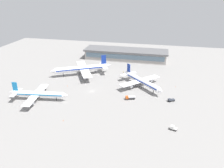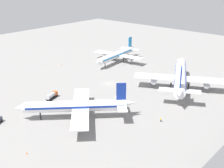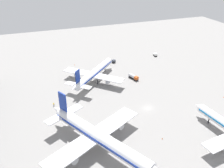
% 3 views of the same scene
% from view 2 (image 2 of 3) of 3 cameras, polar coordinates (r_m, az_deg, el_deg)
% --- Properties ---
extents(ground, '(288.00, 288.00, 0.00)m').
position_cam_2_polar(ground, '(140.39, -0.70, 0.09)').
color(ground, gray).
extents(airplane_at_gate, '(39.63, 32.00, 12.07)m').
position_cam_2_polar(airplane_at_gate, '(173.00, 0.97, 5.64)').
color(airplane_at_gate, white).
rests_on(airplane_at_gate, ground).
extents(airplane_taxiing, '(33.84, 33.64, 13.07)m').
position_cam_2_polar(airplane_taxiing, '(106.89, -6.71, -4.21)').
color(airplane_taxiing, white).
rests_on(airplane_taxiing, ground).
extents(airplane_distant, '(46.68, 38.95, 15.49)m').
position_cam_2_polar(airplane_distant, '(136.55, 12.91, 1.45)').
color(airplane_distant, white).
rests_on(airplane_distant, ground).
extents(fuel_truck, '(6.57, 3.92, 2.50)m').
position_cam_2_polar(fuel_truck, '(126.09, -11.42, -2.15)').
color(fuel_truck, black).
rests_on(fuel_truck, ground).
extents(ground_crew_worker, '(0.54, 0.54, 1.67)m').
position_cam_2_polar(ground_crew_worker, '(106.79, 9.30, -6.71)').
color(ground_crew_worker, '#1E2338').
rests_on(ground_crew_worker, ground).
extents(safety_cone_near_gate, '(0.44, 0.44, 0.60)m').
position_cam_2_polar(safety_cone_near_gate, '(152.61, 5.51, 1.84)').
color(safety_cone_near_gate, '#EA590C').
rests_on(safety_cone_near_gate, ground).
extents(safety_cone_mid_apron, '(0.44, 0.44, 0.60)m').
position_cam_2_polar(safety_cone_mid_apron, '(92.07, -15.98, -12.56)').
color(safety_cone_mid_apron, '#EA590C').
rests_on(safety_cone_mid_apron, ground).
extents(safety_cone_far_side, '(0.44, 0.44, 0.60)m').
position_cam_2_polar(safety_cone_far_side, '(169.92, -9.61, 3.62)').
color(safety_cone_far_side, '#EA590C').
rests_on(safety_cone_far_side, ground).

